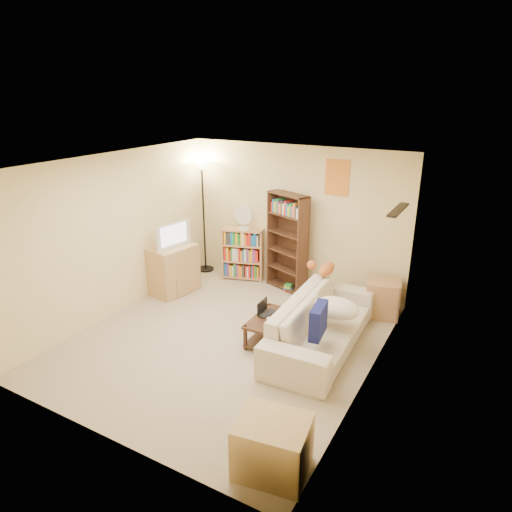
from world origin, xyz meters
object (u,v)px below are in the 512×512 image
(desk_fan, at_px, (244,217))
(floor_lamp, at_px, (202,185))
(side_table, at_px, (383,298))
(laptop, at_px, (270,314))
(tabby_cat, at_px, (324,268))
(short_bookshelf, at_px, (243,254))
(sofa, at_px, (322,323))
(end_cabinet, at_px, (273,446))
(tall_bookshelf, at_px, (287,240))
(mug, at_px, (271,322))
(tv_stand, at_px, (173,269))
(coffee_table, at_px, (270,327))
(television, at_px, (170,235))

(desk_fan, distance_m, floor_lamp, 1.03)
(side_table, bearing_deg, laptop, -128.43)
(tabby_cat, distance_m, floor_lamp, 2.91)
(short_bookshelf, bearing_deg, sofa, -52.72)
(short_bookshelf, xyz_separation_m, end_cabinet, (2.59, -3.85, -0.21))
(sofa, bearing_deg, laptop, 102.13)
(end_cabinet, bearing_deg, floor_lamp, 131.96)
(tall_bookshelf, bearing_deg, tabby_cat, -13.11)
(mug, xyz_separation_m, desk_fan, (-1.55, 1.94, 0.78))
(tv_stand, relative_size, floor_lamp, 0.40)
(coffee_table, xyz_separation_m, floor_lamp, (-2.36, 1.79, 1.46))
(mug, bearing_deg, end_cabinet, -62.05)
(tv_stand, height_order, short_bookshelf, short_bookshelf)
(mug, relative_size, end_cabinet, 0.19)
(tv_stand, distance_m, end_cabinet, 4.32)
(television, xyz_separation_m, floor_lamp, (-0.10, 1.11, 0.64))
(tabby_cat, relative_size, end_cabinet, 0.83)
(laptop, distance_m, tv_stand, 2.30)
(sofa, distance_m, short_bookshelf, 2.67)
(tall_bookshelf, bearing_deg, end_cabinet, -45.39)
(tv_stand, bearing_deg, desk_fan, 62.91)
(tall_bookshelf, distance_m, desk_fan, 0.91)
(television, height_order, tall_bookshelf, tall_bookshelf)
(laptop, distance_m, floor_lamp, 3.17)
(tv_stand, bearing_deg, end_cabinet, -29.21)
(side_table, bearing_deg, tv_stand, -165.12)
(television, height_order, side_table, television)
(tv_stand, height_order, floor_lamp, floor_lamp)
(sofa, relative_size, short_bookshelf, 2.45)
(tv_stand, distance_m, television, 0.63)
(sofa, height_order, television, television)
(tabby_cat, bearing_deg, desk_fan, 161.04)
(mug, bearing_deg, television, 159.93)
(mug, xyz_separation_m, television, (-2.36, 0.86, 0.63))
(tabby_cat, relative_size, coffee_table, 0.64)
(coffee_table, height_order, short_bookshelf, short_bookshelf)
(mug, bearing_deg, coffee_table, 118.75)
(tall_bookshelf, distance_m, floor_lamp, 1.93)
(tabby_cat, height_order, short_bookshelf, short_bookshelf)
(sofa, bearing_deg, side_table, -22.39)
(tv_stand, bearing_deg, floor_lamp, 105.08)
(side_table, relative_size, end_cabinet, 0.89)
(coffee_table, xyz_separation_m, desk_fan, (-1.45, 1.75, 0.97))
(floor_lamp, relative_size, side_table, 3.64)
(tv_stand, height_order, television, television)
(tabby_cat, height_order, laptop, tabby_cat)
(tabby_cat, height_order, end_cabinet, tabby_cat)
(tv_stand, xyz_separation_m, floor_lamp, (-0.10, 1.11, 1.27))
(side_table, bearing_deg, tall_bookshelf, 174.30)
(sofa, relative_size, tv_stand, 2.84)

